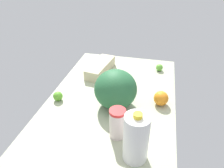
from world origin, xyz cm
name	(u,v)px	position (x,y,z in cm)	size (l,w,h in cm)	color
countertop	(112,100)	(0.00, 0.00, 1.50)	(120.00, 76.00, 3.00)	#A6AD8C
tumbler_cup	(117,123)	(30.42, 9.63, 10.95)	(7.90, 7.90, 15.81)	beige
egg_carton	(100,68)	(-29.99, -15.70, 6.70)	(31.40, 10.96, 7.41)	beige
watermelon	(116,89)	(6.76, 3.62, 14.20)	(24.09, 24.09, 22.40)	#286339
milk_jug	(136,138)	(41.44, 19.74, 14.57)	(10.73, 10.73, 24.70)	white
lime_near_front	(159,68)	(-42.09, 26.65, 5.56)	(5.11, 5.11, 5.11)	#62B03A
orange_by_jug	(161,98)	(-0.49, 29.25, 7.28)	(8.55, 8.55, 8.55)	orange
lime_loose	(58,96)	(9.56, -31.18, 5.86)	(5.72, 5.72, 5.72)	#5DAC2E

